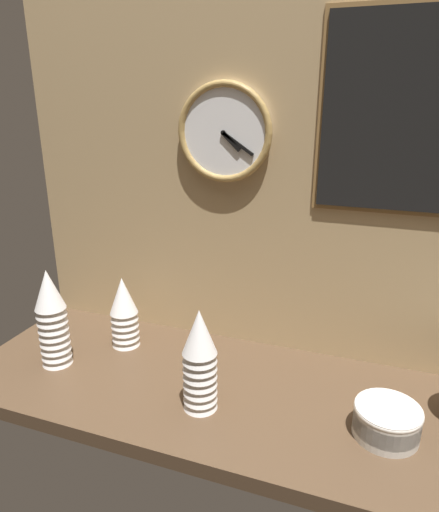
{
  "coord_description": "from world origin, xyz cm",
  "views": [
    {
      "loc": [
        26.8,
        -98.7,
        73.8
      ],
      "look_at": [
        -10.32,
        4.0,
        35.35
      ],
      "focal_mm": 32.0,
      "sensor_mm": 36.0,
      "label": 1
    }
  ],
  "objects_px": {
    "wall_clock": "(224,132)",
    "cup_stack_left": "(124,312)",
    "menu_board": "(396,114)",
    "cup_stack_center": "(200,360)",
    "cup_stack_far_left": "(52,318)",
    "bowl_stack_right": "(387,420)"
  },
  "relations": [
    {
      "from": "bowl_stack_right",
      "to": "wall_clock",
      "type": "xyz_separation_m",
      "value": [
        -0.5,
        0.29,
        0.6
      ]
    },
    {
      "from": "cup_stack_left",
      "to": "menu_board",
      "type": "distance_m",
      "value": 0.93
    },
    {
      "from": "cup_stack_far_left",
      "to": "menu_board",
      "type": "relative_size",
      "value": 0.59
    },
    {
      "from": "cup_stack_left",
      "to": "cup_stack_center",
      "type": "height_order",
      "value": "cup_stack_center"
    },
    {
      "from": "cup_stack_left",
      "to": "menu_board",
      "type": "bearing_deg",
      "value": 11.53
    },
    {
      "from": "bowl_stack_right",
      "to": "cup_stack_far_left",
      "type": "bearing_deg",
      "value": -179.55
    },
    {
      "from": "wall_clock",
      "to": "cup_stack_left",
      "type": "bearing_deg",
      "value": -153.69
    },
    {
      "from": "cup_stack_center",
      "to": "cup_stack_left",
      "type": "bearing_deg",
      "value": 148.69
    },
    {
      "from": "cup_stack_left",
      "to": "cup_stack_far_left",
      "type": "bearing_deg",
      "value": -129.89
    },
    {
      "from": "wall_clock",
      "to": "cup_stack_center",
      "type": "bearing_deg",
      "value": -80.29
    },
    {
      "from": "cup_stack_left",
      "to": "menu_board",
      "type": "relative_size",
      "value": 0.45
    },
    {
      "from": "cup_stack_left",
      "to": "wall_clock",
      "type": "relative_size",
      "value": 0.82
    },
    {
      "from": "cup_stack_center",
      "to": "cup_stack_far_left",
      "type": "height_order",
      "value": "cup_stack_far_left"
    },
    {
      "from": "cup_stack_left",
      "to": "cup_stack_far_left",
      "type": "xyz_separation_m",
      "value": [
        -0.13,
        -0.16,
        0.03
      ]
    },
    {
      "from": "cup_stack_center",
      "to": "cup_stack_far_left",
      "type": "distance_m",
      "value": 0.47
    },
    {
      "from": "cup_stack_left",
      "to": "menu_board",
      "type": "height_order",
      "value": "menu_board"
    },
    {
      "from": "menu_board",
      "to": "cup_stack_center",
      "type": "bearing_deg",
      "value": -137.37
    },
    {
      "from": "cup_stack_far_left",
      "to": "wall_clock",
      "type": "height_order",
      "value": "wall_clock"
    },
    {
      "from": "cup_stack_left",
      "to": "wall_clock",
      "type": "bearing_deg",
      "value": 26.31
    },
    {
      "from": "cup_stack_left",
      "to": "cup_stack_center",
      "type": "relative_size",
      "value": 0.84
    },
    {
      "from": "cup_stack_center",
      "to": "bowl_stack_right",
      "type": "height_order",
      "value": "cup_stack_center"
    },
    {
      "from": "cup_stack_left",
      "to": "cup_stack_center",
      "type": "distance_m",
      "value": 0.39
    }
  ]
}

